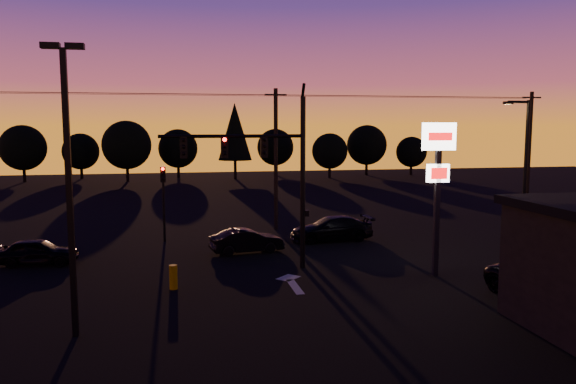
% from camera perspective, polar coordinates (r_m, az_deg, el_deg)
% --- Properties ---
extents(ground, '(120.00, 120.00, 0.00)m').
position_cam_1_polar(ground, '(22.64, -0.01, -10.37)').
color(ground, black).
rests_on(ground, ground).
extents(lane_arrow, '(1.20, 3.10, 0.01)m').
position_cam_1_polar(lane_arrow, '(24.30, 0.38, -9.16)').
color(lane_arrow, beige).
rests_on(lane_arrow, ground).
extents(traffic_signal_mast, '(6.79, 0.52, 8.58)m').
position_cam_1_polar(traffic_signal_mast, '(25.60, -1.97, 2.88)').
color(traffic_signal_mast, black).
rests_on(traffic_signal_mast, ground).
extents(secondary_signal, '(0.30, 0.31, 4.35)m').
position_cam_1_polar(secondary_signal, '(32.93, -12.54, -0.04)').
color(secondary_signal, black).
rests_on(secondary_signal, ground).
extents(parking_lot_light, '(1.25, 0.30, 9.14)m').
position_cam_1_polar(parking_lot_light, '(18.56, -21.42, 1.97)').
color(parking_lot_light, black).
rests_on(parking_lot_light, ground).
extents(pylon_sign, '(1.50, 0.28, 6.80)m').
position_cam_1_polar(pylon_sign, '(25.40, 15.00, 2.57)').
color(pylon_sign, black).
rests_on(pylon_sign, ground).
extents(streetlight, '(1.55, 0.35, 8.00)m').
position_cam_1_polar(streetlight, '(32.37, 22.86, 2.25)').
color(streetlight, black).
rests_on(streetlight, ground).
extents(utility_pole_1, '(1.40, 0.26, 9.00)m').
position_cam_1_polar(utility_pole_1, '(35.82, -1.25, 3.44)').
color(utility_pole_1, black).
rests_on(utility_pole_1, ground).
extents(utility_pole_2, '(1.40, 0.26, 9.00)m').
position_cam_1_polar(utility_pole_2, '(42.79, 23.27, 3.43)').
color(utility_pole_2, black).
rests_on(utility_pole_2, ground).
extents(power_wires, '(36.00, 1.22, 0.07)m').
position_cam_1_polar(power_wires, '(35.81, -1.26, 9.80)').
color(power_wires, black).
rests_on(power_wires, ground).
extents(bollard, '(0.33, 0.33, 1.00)m').
position_cam_1_polar(bollard, '(23.69, -11.57, -8.47)').
color(bollard, '#A68E00').
rests_on(bollard, ground).
extents(tree_0, '(5.36, 5.36, 6.74)m').
position_cam_1_polar(tree_0, '(73.45, -25.33, 4.08)').
color(tree_0, black).
rests_on(tree_0, ground).
extents(tree_1, '(4.54, 4.54, 5.71)m').
position_cam_1_polar(tree_1, '(75.22, -20.31, 3.88)').
color(tree_1, black).
rests_on(tree_1, ground).
extents(tree_2, '(5.77, 5.78, 7.26)m').
position_cam_1_polar(tree_2, '(69.50, -16.08, 4.61)').
color(tree_2, black).
rests_on(tree_2, ground).
extents(tree_3, '(4.95, 4.95, 6.22)m').
position_cam_1_polar(tree_3, '(73.28, -11.11, 4.35)').
color(tree_3, black).
rests_on(tree_3, ground).
extents(tree_4, '(4.18, 4.18, 9.50)m').
position_cam_1_polar(tree_4, '(70.59, -5.42, 6.13)').
color(tree_4, black).
rests_on(tree_4, ground).
extents(tree_5, '(4.95, 4.95, 6.22)m').
position_cam_1_polar(tree_5, '(76.43, -1.30, 4.57)').
color(tree_5, black).
rests_on(tree_5, ground).
extents(tree_6, '(4.54, 4.54, 5.71)m').
position_cam_1_polar(tree_6, '(71.91, 4.26, 4.17)').
color(tree_6, black).
rests_on(tree_6, ground).
extents(tree_7, '(5.36, 5.36, 6.74)m').
position_cam_1_polar(tree_7, '(76.54, 8.01, 4.75)').
color(tree_7, black).
rests_on(tree_7, ground).
extents(tree_8, '(4.12, 4.12, 5.19)m').
position_cam_1_polar(tree_8, '(77.84, 12.43, 3.99)').
color(tree_8, black).
rests_on(tree_8, ground).
extents(car_left, '(3.86, 1.83, 1.27)m').
position_cam_1_polar(car_left, '(29.71, -24.09, -5.55)').
color(car_left, black).
rests_on(car_left, ground).
extents(car_mid, '(4.00, 1.95, 1.26)m').
position_cam_1_polar(car_mid, '(29.76, -4.20, -4.96)').
color(car_mid, black).
rests_on(car_mid, ground).
extents(car_right, '(4.91, 2.18, 1.40)m').
position_cam_1_polar(car_right, '(32.87, 4.44, -3.72)').
color(car_right, black).
rests_on(car_right, ground).
extents(suv_parked, '(3.86, 5.56, 1.41)m').
position_cam_1_polar(suv_parked, '(23.94, 25.33, -8.33)').
color(suv_parked, black).
rests_on(suv_parked, ground).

